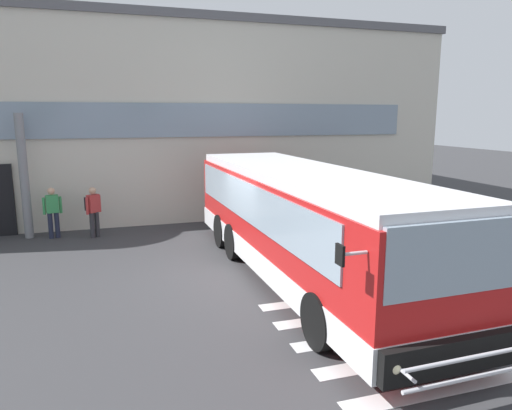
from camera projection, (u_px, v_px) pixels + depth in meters
ground_plane at (239, 272)px, 12.06m from camera, size 80.00×90.00×0.02m
bay_paint_stripes at (402, 331)px, 8.73m from camera, size 4.40×3.96×0.01m
terminal_building at (158, 119)px, 22.01m from camera, size 22.82×13.80×7.60m
entry_support_column at (24, 177)px, 15.05m from camera, size 0.28×0.28×4.05m
bus_main_foreground at (303, 225)px, 11.37m from camera, size 3.03×10.97×2.70m
passenger_near_column at (53, 210)px, 15.20m from camera, size 0.58×0.29×1.68m
passenger_by_doorway at (93, 209)px, 15.30m from camera, size 0.52×0.50×1.68m
safety_bollard_yellow at (287, 219)px, 16.16m from camera, size 0.18×0.18×0.90m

